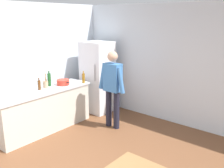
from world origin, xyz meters
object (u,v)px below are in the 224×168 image
object	(u,v)px
utensil_jar	(46,84)
bottle_beer_brown	(39,85)
bottle_wine_green	(49,80)
refrigerator	(98,77)
cooking_pot	(63,82)
bottle_oil_amber	(83,78)
person	(112,85)

from	to	relation	value
utensil_jar	bottle_beer_brown	bearing A→B (deg)	-80.43
bottle_wine_green	bottle_beer_brown	world-z (taller)	bottle_wine_green
refrigerator	utensil_jar	xyz separation A→B (m)	(-0.19, -1.44, 0.08)
cooking_pot	bottle_wine_green	distance (m)	0.31
cooking_pot	utensil_jar	distance (m)	0.41
utensil_jar	bottle_oil_amber	size ratio (longest dim) A/B	1.14
cooking_pot	bottle_wine_green	xyz separation A→B (m)	(-0.16, -0.25, 0.09)
cooking_pot	bottle_oil_amber	distance (m)	0.48
bottle_oil_amber	utensil_jar	bearing A→B (deg)	-112.79
refrigerator	bottle_wine_green	size ratio (longest dim) A/B	5.29
utensil_jar	bottle_beer_brown	distance (m)	0.19
bottle_wine_green	cooking_pot	bearing A→B (deg)	56.67
bottle_beer_brown	bottle_oil_amber	world-z (taller)	bottle_oil_amber
utensil_jar	bottle_oil_amber	world-z (taller)	utensil_jar
person	bottle_oil_amber	world-z (taller)	person
bottle_wine_green	bottle_oil_amber	bearing A→B (deg)	59.05
cooking_pot	bottle_beer_brown	distance (m)	0.58
bottle_wine_green	bottle_oil_amber	distance (m)	0.77
refrigerator	person	distance (m)	1.10
bottle_wine_green	bottle_oil_amber	size ratio (longest dim) A/B	1.21
bottle_beer_brown	refrigerator	bearing A→B (deg)	84.25
utensil_jar	bottle_wine_green	bearing A→B (deg)	112.44
person	utensil_jar	xyz separation A→B (m)	(-1.14, -0.89, 0.00)
bottle_beer_brown	bottle_wine_green	bearing A→B (deg)	105.43
refrigerator	bottle_oil_amber	size ratio (longest dim) A/B	6.43
cooking_pot	bottle_wine_green	world-z (taller)	bottle_wine_green
bottle_oil_amber	bottle_wine_green	bearing A→B (deg)	-120.95
person	bottle_oil_amber	xyz separation A→B (m)	(-0.81, -0.08, 0.04)
utensil_jar	bottle_oil_amber	bearing A→B (deg)	67.21
refrigerator	utensil_jar	world-z (taller)	refrigerator
utensil_jar	bottle_oil_amber	distance (m)	0.88
bottle_wine_green	bottle_oil_amber	world-z (taller)	bottle_wine_green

